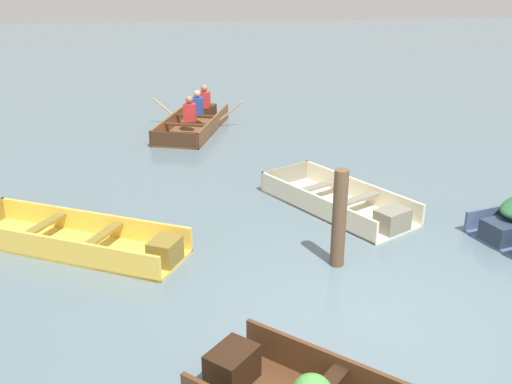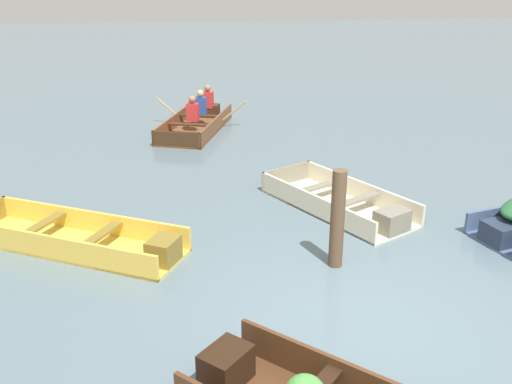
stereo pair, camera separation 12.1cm
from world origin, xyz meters
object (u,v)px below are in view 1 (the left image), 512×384
at_px(skiff_cream_mid_moored, 342,203).
at_px(mooring_post, 339,219).
at_px(skiff_yellow_near_moored, 82,241).
at_px(rowboat_wooden_brown_with_crew, 195,120).

relative_size(skiff_cream_mid_moored, mooring_post, 2.14).
xyz_separation_m(skiff_yellow_near_moored, mooring_post, (3.54, -0.99, 0.56)).
bearing_deg(skiff_yellow_near_moored, skiff_cream_mid_moored, 11.33).
relative_size(skiff_yellow_near_moored, rowboat_wooden_brown_with_crew, 1.05).
distance_m(skiff_yellow_near_moored, mooring_post, 3.71).
bearing_deg(skiff_yellow_near_moored, rowboat_wooden_brown_with_crew, 73.38).
height_order(skiff_yellow_near_moored, skiff_cream_mid_moored, skiff_yellow_near_moored).
height_order(skiff_yellow_near_moored, mooring_post, mooring_post).
bearing_deg(skiff_yellow_near_moored, mooring_post, -15.61).
relative_size(skiff_yellow_near_moored, mooring_post, 2.48).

